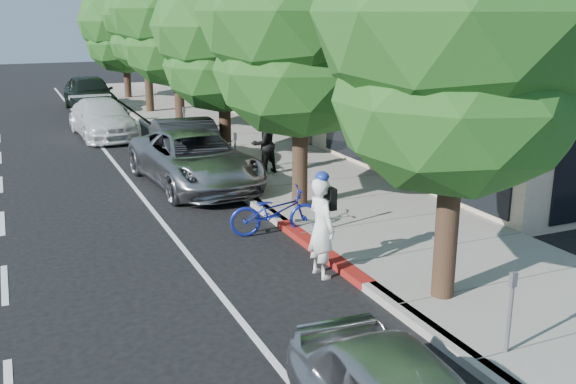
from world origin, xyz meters
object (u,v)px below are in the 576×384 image
street_tree_0 (461,20)px  cyclist (321,228)px  dark_sedan (188,148)px  pedestrian (263,144)px  street_tree_1 (301,16)px  dark_suv_far (90,93)px  white_pickup (103,118)px  street_tree_2 (222,29)px  bicycle (275,212)px  silver_suv (195,159)px  street_tree_3 (175,12)px  street_tree_4 (145,17)px  street_tree_5 (124,23)px

street_tree_0 → cyclist: size_ratio=3.98×
dark_sedan → pedestrian: (1.98, -1.47, 0.25)m
street_tree_1 → dark_suv_far: size_ratio=1.47×
street_tree_0 → white_pickup: (-3.10, 18.62, -4.10)m
street_tree_2 → bicycle: 8.51m
silver_suv → pedestrian: 2.20m
street_tree_3 → street_tree_0: bearing=-90.0°
street_tree_1 → bicycle: bearing=-131.9°
silver_suv → pedestrian: size_ratio=3.07×
street_tree_2 → street_tree_3: bearing=90.0°
cyclist → street_tree_4: bearing=-9.1°
street_tree_5 → street_tree_2: bearing=-90.0°
cyclist → dark_suv_far: (-1.21, 24.39, -0.07)m
street_tree_4 → white_pickup: size_ratio=1.44×
street_tree_2 → dark_sedan: size_ratio=1.43×
street_tree_2 → street_tree_3: 6.03m
silver_suv → dark_sedan: dark_sedan is taller
street_tree_0 → bicycle: 6.40m
street_tree_4 → silver_suv: (-1.78, -14.49, -3.93)m
street_tree_2 → pedestrian: street_tree_2 is taller
street_tree_1 → street_tree_5: bearing=90.0°
street_tree_2 → dark_suv_far: size_ratio=1.35×
street_tree_5 → silver_suv: (-1.78, -20.49, -3.59)m
white_pickup → silver_suv: bearing=-85.3°
bicycle → pedestrian: pedestrian is taller
street_tree_2 → bicycle: street_tree_2 is taller
street_tree_4 → silver_suv: 15.12m
street_tree_3 → bicycle: street_tree_3 is taller
street_tree_3 → cyclist: (-1.41, -16.04, -4.00)m
pedestrian → dark_sedan: bearing=-57.9°
street_tree_0 → silver_suv: (-1.78, 9.51, -4.06)m
street_tree_4 → dark_suv_far: size_ratio=1.39×
street_tree_4 → street_tree_3: bearing=-90.0°
cyclist → dark_suv_far: 24.42m
street_tree_4 → silver_suv: size_ratio=1.31×
street_tree_5 → bicycle: street_tree_5 is taller
street_tree_5 → cyclist: (-1.41, -28.04, -3.40)m
street_tree_2 → white_pickup: street_tree_2 is taller
street_tree_0 → street_tree_5: size_ratio=1.07×
bicycle → dark_sedan: size_ratio=0.41×
pedestrian → silver_suv: bearing=-20.9°
white_pickup → dark_suv_far: bearing=82.9°
street_tree_1 → street_tree_4: street_tree_1 is taller
dark_sedan → pedestrian: size_ratio=2.72×
white_pickup → cyclist: bearing=-87.8°
street_tree_0 → street_tree_5: (-0.00, 30.00, -0.47)m
street_tree_2 → white_pickup: 8.19m
street_tree_0 → street_tree_4: street_tree_0 is taller
bicycle → street_tree_0: bearing=-151.6°
street_tree_1 → white_pickup: (-3.10, 12.62, -4.13)m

